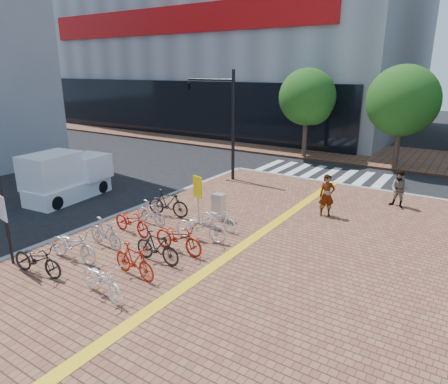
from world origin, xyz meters
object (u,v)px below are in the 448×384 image
Objects in this scene: utility_box at (219,207)px; bike_10 at (201,226)px; notice_sign at (2,202)px; box_truck at (66,177)px; bike_1 at (73,245)px; bike_4 at (151,213)px; bike_0 at (37,259)px; bike_5 at (168,203)px; bike_3 at (132,221)px; bike_8 at (157,247)px; yellow_sign at (198,191)px; bike_7 at (134,261)px; pedestrian_b at (400,189)px; bike_2 at (105,233)px; bike_6 at (102,280)px; bike_9 at (178,238)px; traffic_light_pole at (212,104)px; pedestrian_a at (327,196)px; bike_11 at (218,218)px.

bike_10 is at bearing -73.51° from utility_box.
notice_sign is 0.78× the size of box_truck.
bike_1 is 3.62m from bike_4.
bike_5 reaches higher than bike_0.
bike_5 is (-0.12, 2.15, 0.07)m from bike_3.
bike_5 is 4.15m from bike_8.
bike_4 is at bearing -146.92° from yellow_sign.
bike_7 is 0.86× the size of bike_10.
bike_7 reaches higher than bike_4.
pedestrian_b reaches higher than bike_4.
bike_2 is 1.00× the size of bike_7.
pedestrian_b is (7.69, 7.53, 0.34)m from bike_4.
notice_sign reaches higher than bike_2.
bike_6 is 0.94× the size of yellow_sign.
bike_4 is at bearing -135.55° from utility_box.
traffic_light_pole is at bearing 29.94° from bike_9.
bike_3 is (-0.08, 1.32, -0.02)m from bike_2.
bike_1 is 1.17× the size of bike_2.
bike_7 is at bearing -106.54° from bike_2.
bike_2 is at bearing -76.40° from traffic_light_pole.
bike_6 is 1.23m from bike_7.
pedestrian_a is at bearing -31.01° from bike_2.
bike_7 is 1.04× the size of pedestrian_b.
box_truck reaches higher than bike_5.
bike_3 is at bearing 69.27° from notice_sign.
pedestrian_a is at bearing -38.42° from bike_0.
utility_box is at bearing 5.88° from bike_10.
bike_7 is (2.40, 0.29, -0.01)m from bike_1.
box_truck reaches higher than bike_1.
pedestrian_b is (2.29, 2.84, -0.06)m from pedestrian_a.
bike_7 reaches higher than bike_6.
bike_9 is at bearing -113.33° from bike_4.
notice_sign is at bearing -49.85° from box_truck.
pedestrian_a is 0.90× the size of yellow_sign.
notice_sign is at bearing 84.35° from bike_0.
bike_2 is 3.47m from bike_5.
utility_box is at bearing -77.22° from bike_5.
bike_8 is (2.42, 2.53, 0.03)m from bike_0.
traffic_light_pole reaches higher than bike_1.
bike_5 reaches higher than utility_box.
bike_7 is at bearing -78.04° from yellow_sign.
bike_5 reaches higher than bike_10.
bike_8 is 11.14m from pedestrian_b.
bike_5 is 0.96× the size of yellow_sign.
utility_box is 0.55× the size of yellow_sign.
bike_1 is at bearing -174.28° from bike_3.
bike_7 reaches higher than bike_11.
bike_4 is 5.20m from bike_6.
bike_7 is at bearing -84.15° from utility_box.
yellow_sign is at bearing 96.78° from bike_11.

